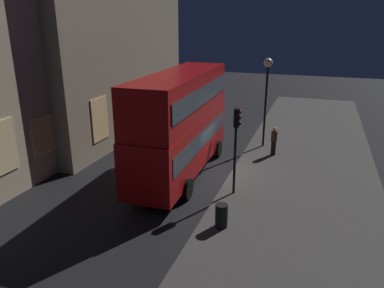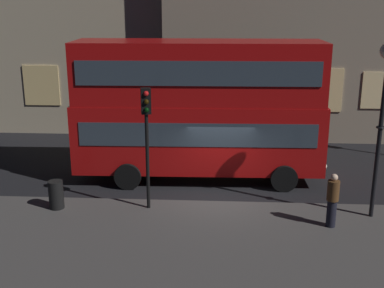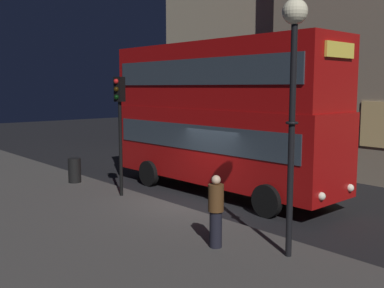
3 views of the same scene
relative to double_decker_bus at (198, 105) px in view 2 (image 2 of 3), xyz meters
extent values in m
plane|color=black|center=(0.88, -2.08, -3.06)|extent=(80.00, 80.00, 0.00)
cube|color=#423F3D|center=(0.88, -6.40, -3.00)|extent=(44.00, 7.61, 0.12)
cube|color=#E5C67F|center=(-8.63, 6.50, -0.42)|extent=(1.91, 0.06, 2.12)
cube|color=#F9E09E|center=(-5.65, 6.50, -0.46)|extent=(1.91, 0.06, 2.46)
cube|color=#E5C67F|center=(-2.67, 6.50, -0.68)|extent=(1.91, 0.06, 2.01)
cube|color=#E5C67F|center=(0.30, 6.50, -0.29)|extent=(1.91, 0.06, 2.12)
cube|color=#F2D18C|center=(0.86, 5.47, -0.64)|extent=(1.65, 0.06, 2.58)
cube|color=#E5C67F|center=(3.44, 5.47, -0.59)|extent=(1.65, 0.06, 1.81)
cube|color=#F2D18C|center=(6.01, 5.47, -0.34)|extent=(1.65, 0.06, 2.15)
cube|color=#F9E09E|center=(8.59, 5.47, -0.32)|extent=(1.65, 0.06, 1.81)
cube|color=#9E0C0C|center=(0.00, 0.00, -1.22)|extent=(9.73, 2.68, 2.66)
cube|color=#9E0C0C|center=(0.00, 0.00, 1.29)|extent=(9.54, 2.63, 2.35)
cube|color=#2D3842|center=(0.00, 0.00, -0.88)|extent=(8.96, 2.72, 0.90)
cube|color=#2D3842|center=(0.00, 0.00, 1.41)|extent=(8.96, 2.72, 0.90)
cube|color=#F2D84C|center=(4.79, 0.11, 1.93)|extent=(0.11, 1.48, 0.44)
sphere|color=white|center=(4.84, 0.91, -2.20)|extent=(0.24, 0.24, 0.24)
sphere|color=white|center=(4.87, -0.69, -2.20)|extent=(0.24, 0.24, 0.24)
cylinder|color=black|center=(3.26, 1.36, -2.55)|extent=(1.03, 0.26, 1.02)
cylinder|color=black|center=(3.32, -1.21, -2.55)|extent=(1.03, 0.26, 1.02)
cylinder|color=black|center=(-2.69, 1.22, -2.55)|extent=(1.03, 0.26, 1.02)
cylinder|color=black|center=(-2.64, -1.34, -2.55)|extent=(1.03, 0.26, 1.02)
cylinder|color=black|center=(-1.56, -3.30, -1.28)|extent=(0.12, 0.12, 3.32)
cube|color=black|center=(-1.56, -3.30, 0.80)|extent=(0.37, 0.32, 0.85)
sphere|color=red|center=(-1.52, -3.45, 1.07)|extent=(0.17, 0.17, 0.17)
sphere|color=black|center=(-1.52, -3.45, 0.80)|extent=(0.17, 0.17, 0.17)
sphere|color=black|center=(-1.52, -3.45, 0.53)|extent=(0.17, 0.17, 0.17)
cylinder|color=black|center=(5.91, -3.55, -0.36)|extent=(0.14, 0.14, 5.17)
torus|color=black|center=(5.91, -3.55, 0.10)|extent=(0.28, 0.28, 0.06)
cylinder|color=black|center=(4.41, -4.40, -2.50)|extent=(0.30, 0.30, 0.89)
cylinder|color=#513319|center=(4.41, -4.40, -1.73)|extent=(0.38, 0.38, 0.65)
sphere|color=beige|center=(4.41, -4.40, -1.29)|extent=(0.22, 0.22, 0.22)
cylinder|color=black|center=(-4.71, -3.52, -2.45)|extent=(0.51, 0.51, 0.98)
camera|label=1|loc=(-17.46, -6.70, 5.03)|focal=34.57mm
camera|label=2|loc=(0.87, -18.93, 3.99)|focal=46.24mm
camera|label=3|loc=(11.96, -11.71, 0.88)|focal=42.39mm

